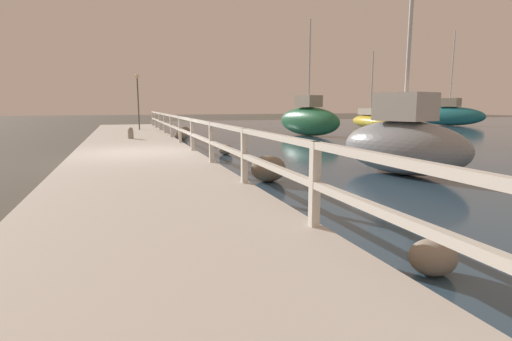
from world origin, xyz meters
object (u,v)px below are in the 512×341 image
object	(u,v)px
dock_lamp	(138,91)
sailboat_green	(308,120)
sailboat_yellow	(370,120)
sailboat_teal	(449,115)
mooring_bollard	(131,133)
sailboat_gray	(403,143)

from	to	relation	value
dock_lamp	sailboat_green	distance (m)	9.53
sailboat_yellow	sailboat_green	bearing A→B (deg)	-137.97
dock_lamp	sailboat_teal	bearing A→B (deg)	6.09
sailboat_green	dock_lamp	bearing A→B (deg)	143.38
sailboat_teal	sailboat_yellow	bearing A→B (deg)	169.23
mooring_bollard	sailboat_yellow	bearing A→B (deg)	24.16
sailboat_yellow	sailboat_green	distance (m)	8.82
sailboat_yellow	sailboat_teal	bearing A→B (deg)	17.72
sailboat_teal	sailboat_gray	size ratio (longest dim) A/B	1.37
dock_lamp	sailboat_gray	xyz separation A→B (m)	(5.29, -15.67, -1.63)
sailboat_green	sailboat_teal	distance (m)	16.98
dock_lamp	sailboat_gray	size ratio (longest dim) A/B	0.57
sailboat_yellow	sailboat_teal	distance (m)	8.55
sailboat_yellow	sailboat_teal	size ratio (longest dim) A/B	0.72
mooring_bollard	dock_lamp	world-z (taller)	dock_lamp
sailboat_gray	sailboat_teal	bearing A→B (deg)	24.72
dock_lamp	sailboat_teal	world-z (taller)	sailboat_teal
sailboat_green	sailboat_gray	xyz separation A→B (m)	(-3.28, -11.80, -0.09)
sailboat_teal	sailboat_green	bearing A→B (deg)	-178.43
sailboat_green	sailboat_gray	world-z (taller)	sailboat_green
sailboat_green	sailboat_gray	distance (m)	12.25
mooring_bollard	sailboat_teal	world-z (taller)	sailboat_teal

